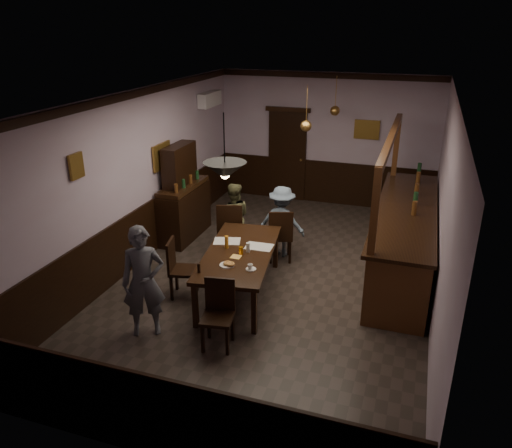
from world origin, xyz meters
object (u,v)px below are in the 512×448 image
at_px(chair_far_left, 230,228).
at_px(soda_can, 241,251).
at_px(coffee_cup, 250,267).
at_px(dining_table, 240,255).
at_px(person_seated_left, 233,218).
at_px(sideboard, 183,201).
at_px(chair_far_right, 280,234).
at_px(person_standing, 143,282).
at_px(chair_near, 219,310).
at_px(chair_side, 178,266).
at_px(bar_counter, 404,237).
at_px(person_seated_right, 282,221).
at_px(pendant_brass_far, 335,111).
at_px(pendant_brass_mid, 306,126).
at_px(pendant_iron, 225,171).

distance_m(chair_far_left, soda_can, 1.46).
bearing_deg(coffee_cup, dining_table, 115.75).
xyz_separation_m(dining_table, chair_far_left, (-0.62, 1.19, -0.11)).
height_order(person_seated_left, coffee_cup, person_seated_left).
bearing_deg(sideboard, person_seated_left, -15.03).
distance_m(chair_far_right, person_standing, 2.95).
xyz_separation_m(chair_near, person_standing, (-1.05, -0.08, 0.28)).
xyz_separation_m(soda_can, sideboard, (-1.90, 1.87, -0.06)).
relative_size(dining_table, chair_side, 2.46).
bearing_deg(dining_table, chair_far_left, 117.50).
xyz_separation_m(chair_side, bar_counter, (3.25, 2.09, 0.08)).
xyz_separation_m(chair_far_right, person_seated_right, (-0.06, 0.27, 0.12)).
distance_m(sideboard, pendant_brass_far, 3.64).
height_order(person_standing, person_seated_right, person_standing).
height_order(dining_table, chair_far_right, chair_far_right).
xyz_separation_m(person_seated_right, pendant_brass_mid, (0.25, 0.57, 1.64)).
height_order(person_seated_right, pendant_iron, pendant_iron).
bearing_deg(coffee_cup, chair_side, 163.01).
relative_size(chair_far_left, pendant_brass_mid, 1.30).
height_order(chair_side, sideboard, sideboard).
height_order(person_standing, person_seated_left, person_standing).
xyz_separation_m(person_standing, soda_can, (0.92, 1.30, 0.02)).
height_order(person_seated_left, person_seated_right, person_seated_left).
bearing_deg(person_standing, chair_side, 62.33).
bearing_deg(person_seated_left, pendant_brass_mid, -170.86).
relative_size(bar_counter, pendant_brass_far, 5.16).
bearing_deg(dining_table, chair_near, -81.76).
height_order(person_seated_left, pendant_brass_far, pendant_brass_far).
relative_size(chair_near, coffee_cup, 11.68).
bearing_deg(pendant_iron, pendant_brass_mid, 83.17).
relative_size(person_seated_right, pendant_iron, 1.56).
bearing_deg(pendant_brass_mid, dining_table, -102.23).
height_order(chair_side, pendant_brass_mid, pendant_brass_mid).
distance_m(dining_table, person_seated_right, 1.61).
xyz_separation_m(coffee_cup, bar_counter, (2.01, 2.28, -0.21)).
height_order(chair_far_right, person_seated_left, person_seated_left).
bearing_deg(person_standing, dining_table, 29.01).
xyz_separation_m(chair_far_left, chair_side, (-0.27, -1.53, -0.06)).
bearing_deg(chair_far_right, coffee_cup, 73.63).
height_order(person_standing, pendant_brass_mid, pendant_brass_mid).
bearing_deg(coffee_cup, soda_can, 116.10).
distance_m(person_seated_right, bar_counter, 2.15).
xyz_separation_m(pendant_iron, pendant_brass_far, (0.56, 4.70, 0.03)).
height_order(chair_far_right, pendant_brass_mid, pendant_brass_mid).
xyz_separation_m(sideboard, pendant_brass_far, (2.51, 2.13, 1.55)).
distance_m(person_standing, person_seated_right, 3.18).
relative_size(soda_can, pendant_brass_mid, 0.15).
height_order(chair_near, chair_side, chair_side).
height_order(person_seated_right, soda_can, person_seated_right).
bearing_deg(chair_far_left, dining_table, 102.58).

